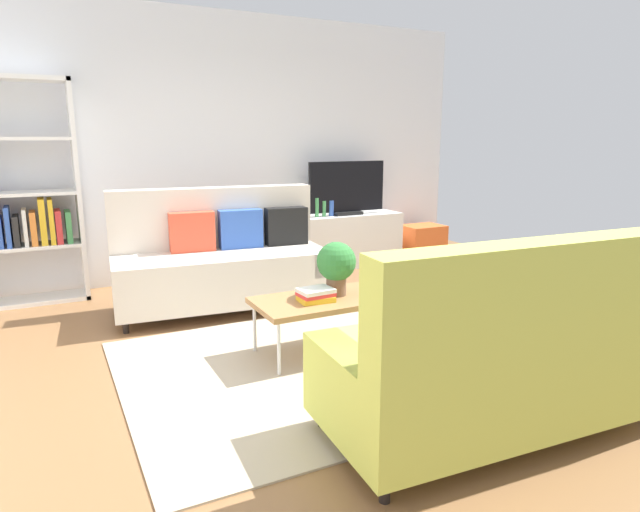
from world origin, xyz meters
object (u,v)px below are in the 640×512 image
(potted_plant, at_px, (336,264))
(vase_0, at_px, (301,211))
(table_book_0, at_px, (316,299))
(storage_trunk, at_px, (422,242))
(couch_beige, at_px, (221,260))
(bottle_0, at_px, (317,207))
(bookshelf, at_px, (15,203))
(tv_console, at_px, (345,240))
(couch_green, at_px, (502,354))
(bottle_2, at_px, (331,208))
(tv, at_px, (347,189))
(bottle_1, at_px, (324,209))
(coffee_table, at_px, (329,301))

(potted_plant, bearing_deg, vase_0, 70.97)
(potted_plant, distance_m, table_book_0, 0.31)
(storage_trunk, xyz_separation_m, potted_plant, (-2.51, -2.25, 0.43))
(couch_beige, bearing_deg, bottle_0, -142.48)
(bookshelf, height_order, vase_0, bookshelf)
(storage_trunk, bearing_deg, tv_console, 174.81)
(table_book_0, bearing_deg, vase_0, 67.33)
(bookshelf, height_order, storage_trunk, bookshelf)
(tv_console, height_order, potted_plant, potted_plant)
(couch_green, bearing_deg, couch_beige, 106.59)
(storage_trunk, distance_m, bottle_2, 1.42)
(tv_console, height_order, tv, tv)
(potted_plant, bearing_deg, bottle_0, 66.72)
(couch_green, distance_m, tv_console, 3.99)
(bookshelf, bearing_deg, couch_beige, -30.54)
(potted_plant, relative_size, bottle_1, 2.14)
(tv_console, bearing_deg, table_book_0, -123.66)
(coffee_table, relative_size, tv, 1.10)
(couch_beige, height_order, couch_green, same)
(tv_console, bearing_deg, storage_trunk, -5.19)
(table_book_0, xyz_separation_m, bottle_2, (1.39, 2.38, 0.29))
(potted_plant, bearing_deg, tv, 58.84)
(table_book_0, bearing_deg, tv, 56.13)
(table_book_0, distance_m, bottle_1, 2.73)
(bookshelf, bearing_deg, couch_green, -58.78)
(coffee_table, xyz_separation_m, bottle_0, (1.07, 2.34, 0.36))
(tv_console, bearing_deg, bottle_1, -172.84)
(bookshelf, bearing_deg, bottle_2, -1.04)
(coffee_table, distance_m, bottle_2, 2.68)
(tv, distance_m, potted_plant, 2.73)
(bookshelf, height_order, bottle_0, bookshelf)
(couch_beige, bearing_deg, vase_0, -136.67)
(storage_trunk, bearing_deg, potted_plant, -138.14)
(couch_beige, relative_size, bookshelf, 0.94)
(bottle_1, bearing_deg, table_book_0, -118.52)
(table_book_0, distance_m, bottle_2, 2.77)
(tv_console, bearing_deg, tv, -90.00)
(coffee_table, bearing_deg, table_book_0, -161.40)
(tv, bearing_deg, couch_beige, -153.28)
(bookshelf, relative_size, bottle_1, 11.32)
(vase_0, bearing_deg, coffee_table, -110.33)
(storage_trunk, relative_size, bottle_0, 2.31)
(bookshelf, bearing_deg, tv, -0.65)
(couch_green, height_order, bookshelf, bookshelf)
(tv_console, relative_size, tv, 1.40)
(coffee_table, distance_m, bookshelf, 3.20)
(table_book_0, xyz_separation_m, vase_0, (1.03, 2.47, 0.27))
(bookshelf, xyz_separation_m, vase_0, (2.94, 0.03, -0.25))
(bookshelf, bearing_deg, potted_plant, -48.29)
(bottle_2, bearing_deg, table_book_0, -120.28)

